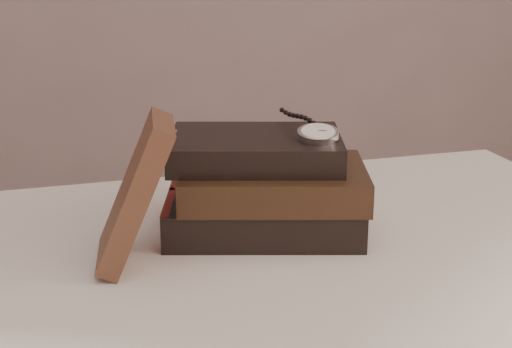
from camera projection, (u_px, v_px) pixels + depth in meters
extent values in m
cube|color=silver|center=(261.00, 259.00, 0.94)|extent=(1.00, 0.60, 0.04)
cube|color=white|center=(261.00, 303.00, 0.96)|extent=(0.88, 0.49, 0.08)
cube|color=black|center=(264.00, 212.00, 0.97)|extent=(0.28, 0.23, 0.05)
cube|color=#F8E9CB|center=(266.00, 212.00, 0.97)|extent=(0.27, 0.21, 0.04)
cube|color=gold|center=(173.00, 206.00, 1.00)|extent=(0.01, 0.01, 0.05)
cube|color=maroon|center=(171.00, 212.00, 0.97)|extent=(0.05, 0.15, 0.05)
cube|color=black|center=(273.00, 182.00, 0.95)|extent=(0.26, 0.21, 0.04)
cube|color=#F8E9CB|center=(276.00, 182.00, 0.95)|extent=(0.25, 0.20, 0.03)
cube|color=gold|center=(186.00, 177.00, 0.97)|extent=(0.01, 0.01, 0.04)
cube|color=black|center=(256.00, 149.00, 0.96)|extent=(0.24, 0.20, 0.04)
cube|color=#F8E9CB|center=(258.00, 149.00, 0.96)|extent=(0.24, 0.19, 0.03)
cube|color=gold|center=(175.00, 144.00, 0.98)|extent=(0.01, 0.01, 0.04)
cube|color=#3A2016|center=(135.00, 192.00, 0.86)|extent=(0.11, 0.12, 0.17)
cylinder|color=silver|center=(318.00, 135.00, 0.93)|extent=(0.06, 0.06, 0.02)
cylinder|color=white|center=(318.00, 131.00, 0.93)|extent=(0.05, 0.05, 0.01)
torus|color=silver|center=(318.00, 132.00, 0.93)|extent=(0.06, 0.06, 0.01)
cylinder|color=silver|center=(316.00, 129.00, 0.95)|extent=(0.01, 0.01, 0.01)
cube|color=black|center=(318.00, 129.00, 0.93)|extent=(0.01, 0.01, 0.00)
cube|color=black|center=(322.00, 131.00, 0.93)|extent=(0.01, 0.00, 0.00)
sphere|color=black|center=(314.00, 123.00, 0.96)|extent=(0.01, 0.01, 0.01)
sphere|color=black|center=(310.00, 120.00, 0.97)|extent=(0.01, 0.01, 0.01)
sphere|color=black|center=(306.00, 118.00, 0.98)|extent=(0.01, 0.01, 0.01)
sphere|color=black|center=(302.00, 117.00, 0.99)|extent=(0.01, 0.01, 0.01)
sphere|color=black|center=(297.00, 116.00, 1.00)|extent=(0.01, 0.01, 0.01)
sphere|color=black|center=(293.00, 115.00, 1.01)|extent=(0.01, 0.01, 0.01)
sphere|color=black|center=(290.00, 114.00, 1.02)|extent=(0.01, 0.01, 0.01)
sphere|color=black|center=(286.00, 113.00, 1.03)|extent=(0.01, 0.01, 0.01)
sphere|color=black|center=(282.00, 110.00, 1.03)|extent=(0.01, 0.01, 0.01)
torus|color=silver|center=(180.00, 160.00, 1.03)|extent=(0.05, 0.03, 0.05)
torus|color=silver|center=(219.00, 160.00, 1.03)|extent=(0.05, 0.03, 0.05)
cylinder|color=silver|center=(199.00, 158.00, 1.03)|extent=(0.01, 0.01, 0.00)
cylinder|color=silver|center=(168.00, 153.00, 1.09)|extent=(0.03, 0.11, 0.03)
cylinder|color=silver|center=(236.00, 153.00, 1.09)|extent=(0.03, 0.11, 0.03)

